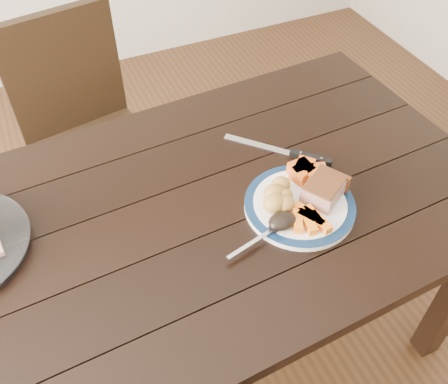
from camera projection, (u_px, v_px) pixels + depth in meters
name	position (u px, v px, depth m)	size (l,w,h in m)	color
ground	(202.00, 346.00, 1.82)	(4.00, 4.00, 0.00)	#472B16
dining_table	(194.00, 233.00, 1.34)	(1.65, 0.99, 0.75)	black
chair_far	(86.00, 127.00, 1.86)	(0.49, 0.50, 0.93)	black
dinner_plate	(300.00, 206.00, 1.27)	(0.28, 0.28, 0.02)	white
plate_rim	(300.00, 203.00, 1.27)	(0.28, 0.28, 0.02)	#0C2340
pork_slice	(324.00, 190.00, 1.26)	(0.10, 0.08, 0.05)	#AB7768
roasted_potatoes	(278.00, 196.00, 1.25)	(0.10, 0.11, 0.05)	gold
carrot_batons	(309.00, 219.00, 1.21)	(0.09, 0.11, 0.02)	orange
pumpkin_wedges	(306.00, 171.00, 1.31)	(0.10, 0.09, 0.04)	orange
dark_mushroom	(282.00, 221.00, 1.20)	(0.07, 0.05, 0.03)	black
fork	(262.00, 237.00, 1.19)	(0.18, 0.06, 0.00)	silver
carving_knife	(297.00, 154.00, 1.41)	(0.23, 0.25, 0.01)	silver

